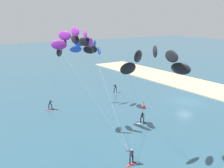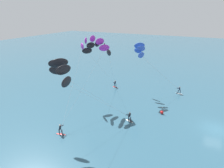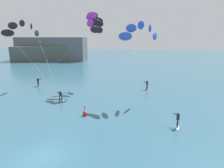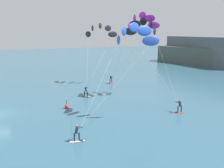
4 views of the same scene
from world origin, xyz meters
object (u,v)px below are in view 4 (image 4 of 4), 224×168
object	(u,v)px
kitesurfer_far_out	(132,37)
kitesurfer_downwind	(144,29)
kitesurfer_nearshore	(100,32)
marker_buoy	(67,106)
kitesurfer_mid_water	(141,23)

from	to	relation	value
kitesurfer_far_out	kitesurfer_downwind	xyz separation A→B (m)	(-7.00, 5.80, 0.95)
kitesurfer_nearshore	kitesurfer_far_out	size ratio (longest dim) A/B	1.05
marker_buoy	kitesurfer_downwind	bearing A→B (deg)	93.30
kitesurfer_mid_water	kitesurfer_downwind	xyz separation A→B (m)	(1.63, -0.35, -0.90)
marker_buoy	kitesurfer_nearshore	bearing A→B (deg)	142.71
kitesurfer_downwind	marker_buoy	size ratio (longest dim) A/B	8.75
kitesurfer_mid_water	kitesurfer_far_out	bearing A→B (deg)	-35.46
kitesurfer_downwind	marker_buoy	world-z (taller)	kitesurfer_downwind
kitesurfer_nearshore	kitesurfer_far_out	xyz separation A→B (m)	(19.26, -3.53, -0.55)
kitesurfer_nearshore	kitesurfer_far_out	world-z (taller)	kitesurfer_nearshore
kitesurfer_mid_water	marker_buoy	bearing A→B (deg)	-79.43
kitesurfer_nearshore	kitesurfer_downwind	world-z (taller)	kitesurfer_downwind
kitesurfer_nearshore	marker_buoy	distance (m)	18.97
kitesurfer_far_out	marker_buoy	world-z (taller)	kitesurfer_far_out
kitesurfer_downwind	kitesurfer_far_out	bearing A→B (deg)	-39.65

